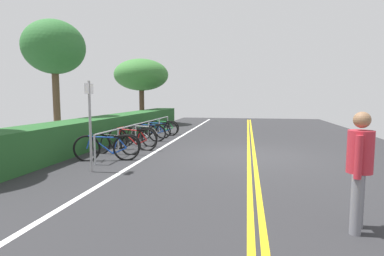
{
  "coord_description": "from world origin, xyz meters",
  "views": [
    {
      "loc": [
        -9.29,
        0.16,
        1.77
      ],
      "look_at": [
        0.9,
        1.98,
        0.71
      ],
      "focal_mm": 28.76,
      "sensor_mm": 36.0,
      "label": 1
    }
  ],
  "objects_px": {
    "bicycle_4": "(144,133)",
    "bicycle_1": "(115,144)",
    "bicycle_7": "(164,127)",
    "pedestrian": "(360,164)",
    "bicycle_3": "(138,136)",
    "tree_mid": "(54,48)",
    "sign_post_near": "(90,117)",
    "bicycle_6": "(159,129)",
    "tree_far_right": "(141,75)",
    "bike_rack": "(143,128)",
    "bicycle_5": "(151,131)",
    "bicycle_0": "(107,148)",
    "bicycle_2": "(132,139)"
  },
  "relations": [
    {
      "from": "bicycle_5",
      "to": "tree_far_right",
      "type": "distance_m",
      "value": 7.41
    },
    {
      "from": "bicycle_3",
      "to": "tree_mid",
      "type": "xyz_separation_m",
      "value": [
        0.9,
        3.82,
        3.37
      ]
    },
    {
      "from": "bicycle_3",
      "to": "bicycle_4",
      "type": "height_order",
      "value": "bicycle_3"
    },
    {
      "from": "bicycle_3",
      "to": "bicycle_1",
      "type": "bearing_deg",
      "value": 176.94
    },
    {
      "from": "bicycle_0",
      "to": "sign_post_near",
      "type": "bearing_deg",
      "value": -170.06
    },
    {
      "from": "bicycle_4",
      "to": "bicycle_1",
      "type": "bearing_deg",
      "value": -179.74
    },
    {
      "from": "tree_mid",
      "to": "pedestrian",
      "type": "bearing_deg",
      "value": -128.2
    },
    {
      "from": "bicycle_4",
      "to": "tree_far_right",
      "type": "distance_m",
      "value": 8.22
    },
    {
      "from": "bicycle_4",
      "to": "bicycle_2",
      "type": "bearing_deg",
      "value": -173.26
    },
    {
      "from": "bicycle_7",
      "to": "sign_post_near",
      "type": "xyz_separation_m",
      "value": [
        -7.61,
        -0.33,
        0.97
      ]
    },
    {
      "from": "bicycle_1",
      "to": "bicycle_3",
      "type": "height_order",
      "value": "bicycle_3"
    },
    {
      "from": "bicycle_2",
      "to": "bike_rack",
      "type": "bearing_deg",
      "value": 4.7
    },
    {
      "from": "bicycle_5",
      "to": "bicycle_7",
      "type": "height_order",
      "value": "bicycle_7"
    },
    {
      "from": "sign_post_near",
      "to": "tree_mid",
      "type": "height_order",
      "value": "tree_mid"
    },
    {
      "from": "bicycle_3",
      "to": "tree_mid",
      "type": "height_order",
      "value": "tree_mid"
    },
    {
      "from": "bike_rack",
      "to": "bicycle_1",
      "type": "relative_size",
      "value": 4.51
    },
    {
      "from": "bicycle_7",
      "to": "tree_far_right",
      "type": "xyz_separation_m",
      "value": [
        4.63,
        2.73,
        2.81
      ]
    },
    {
      "from": "sign_post_near",
      "to": "tree_far_right",
      "type": "bearing_deg",
      "value": 14.0
    },
    {
      "from": "bicycle_7",
      "to": "tree_mid",
      "type": "height_order",
      "value": "tree_mid"
    },
    {
      "from": "bike_rack",
      "to": "bicycle_5",
      "type": "distance_m",
      "value": 1.5
    },
    {
      "from": "sign_post_near",
      "to": "bicycle_3",
      "type": "bearing_deg",
      "value": 4.23
    },
    {
      "from": "bike_rack",
      "to": "bicycle_4",
      "type": "bearing_deg",
      "value": 11.95
    },
    {
      "from": "bicycle_0",
      "to": "pedestrian",
      "type": "relative_size",
      "value": 1.12
    },
    {
      "from": "bicycle_1",
      "to": "bicycle_6",
      "type": "height_order",
      "value": "bicycle_1"
    },
    {
      "from": "bicycle_5",
      "to": "pedestrian",
      "type": "xyz_separation_m",
      "value": [
        -8.25,
        -5.46,
        0.59
      ]
    },
    {
      "from": "bicycle_6",
      "to": "tree_far_right",
      "type": "distance_m",
      "value": 6.67
    },
    {
      "from": "bicycle_5",
      "to": "tree_far_right",
      "type": "xyz_separation_m",
      "value": [
        6.33,
        2.63,
        2.81
      ]
    },
    {
      "from": "bicycle_7",
      "to": "tree_far_right",
      "type": "bearing_deg",
      "value": 30.47
    },
    {
      "from": "tree_far_right",
      "to": "bicycle_5",
      "type": "bearing_deg",
      "value": -157.41
    },
    {
      "from": "bike_rack",
      "to": "sign_post_near",
      "type": "bearing_deg",
      "value": -176.31
    },
    {
      "from": "bicycle_1",
      "to": "bicycle_4",
      "type": "height_order",
      "value": "bicycle_4"
    },
    {
      "from": "bicycle_3",
      "to": "bicycle_4",
      "type": "bearing_deg",
      "value": 5.98
    },
    {
      "from": "bicycle_6",
      "to": "tree_far_right",
      "type": "height_order",
      "value": "tree_far_right"
    },
    {
      "from": "bike_rack",
      "to": "bicycle_5",
      "type": "height_order",
      "value": "bike_rack"
    },
    {
      "from": "bicycle_5",
      "to": "bike_rack",
      "type": "bearing_deg",
      "value": -174.83
    },
    {
      "from": "bicycle_2",
      "to": "pedestrian",
      "type": "bearing_deg",
      "value": -135.99
    },
    {
      "from": "bicycle_5",
      "to": "sign_post_near",
      "type": "relative_size",
      "value": 0.76
    },
    {
      "from": "bicycle_1",
      "to": "bicycle_4",
      "type": "xyz_separation_m",
      "value": [
        2.76,
        0.01,
        0.01
      ]
    },
    {
      "from": "bicycle_0",
      "to": "bicycle_1",
      "type": "distance_m",
      "value": 0.94
    },
    {
      "from": "bike_rack",
      "to": "bicycle_1",
      "type": "height_order",
      "value": "bike_rack"
    },
    {
      "from": "bike_rack",
      "to": "bicycle_0",
      "type": "distance_m",
      "value": 3.16
    },
    {
      "from": "bike_rack",
      "to": "sign_post_near",
      "type": "height_order",
      "value": "sign_post_near"
    },
    {
      "from": "bicycle_3",
      "to": "pedestrian",
      "type": "xyz_separation_m",
      "value": [
        -6.3,
        -5.34,
        0.55
      ]
    },
    {
      "from": "bicycle_7",
      "to": "pedestrian",
      "type": "bearing_deg",
      "value": -151.63
    },
    {
      "from": "bike_rack",
      "to": "tree_far_right",
      "type": "distance_m",
      "value": 8.64
    },
    {
      "from": "bike_rack",
      "to": "pedestrian",
      "type": "distance_m",
      "value": 8.63
    },
    {
      "from": "bicycle_6",
      "to": "tree_mid",
      "type": "distance_m",
      "value": 5.44
    },
    {
      "from": "bicycle_5",
      "to": "pedestrian",
      "type": "bearing_deg",
      "value": -146.49
    },
    {
      "from": "bicycle_4",
      "to": "bicycle_6",
      "type": "xyz_separation_m",
      "value": [
        1.85,
        -0.05,
        -0.02
      ]
    },
    {
      "from": "bicycle_7",
      "to": "pedestrian",
      "type": "distance_m",
      "value": 11.32
    }
  ]
}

